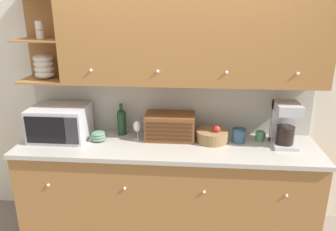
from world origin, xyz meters
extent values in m
plane|color=slate|center=(0.00, 0.00, 0.00)|extent=(24.00, 24.00, 0.00)
cube|color=silver|center=(0.00, 0.03, 1.30)|extent=(5.11, 0.06, 2.60)
cube|color=#A36B38|center=(0.00, -0.32, 0.44)|extent=(2.71, 0.64, 0.87)
cube|color=#B7B2A8|center=(0.00, -0.34, 0.89)|extent=(2.73, 0.67, 0.04)
sphere|color=white|center=(-1.02, -0.65, 0.63)|extent=(0.03, 0.03, 0.03)
sphere|color=white|center=(-0.34, -0.65, 0.63)|extent=(0.03, 0.03, 0.03)
sphere|color=white|center=(0.34, -0.65, 0.63)|extent=(0.03, 0.03, 0.03)
sphere|color=white|center=(1.02, -0.65, 0.63)|extent=(0.03, 0.03, 0.03)
cube|color=#B7B2A8|center=(0.00, -0.01, 1.18)|extent=(2.71, 0.01, 0.54)
cube|color=#A36B38|center=(0.21, -0.18, 1.84)|extent=(2.29, 0.36, 0.78)
cube|color=#A36B38|center=(-1.14, -0.01, 1.84)|extent=(0.42, 0.02, 0.78)
cube|color=#A36B38|center=(-1.14, -0.18, 1.46)|extent=(0.42, 0.36, 0.02)
cube|color=#A36B38|center=(-1.14, -0.18, 1.82)|extent=(0.42, 0.36, 0.02)
sphere|color=white|center=(-0.65, -0.36, 1.59)|extent=(0.03, 0.03, 0.03)
sphere|color=white|center=(-0.08, -0.36, 1.59)|extent=(0.03, 0.03, 0.03)
sphere|color=white|center=(0.50, -0.36, 1.59)|extent=(0.03, 0.03, 0.03)
sphere|color=white|center=(1.07, -0.36, 1.59)|extent=(0.03, 0.03, 0.03)
ellipsoid|color=silver|center=(-1.14, -0.18, 1.51)|extent=(0.18, 0.18, 0.08)
ellipsoid|color=silver|center=(-1.14, -0.18, 1.56)|extent=(0.18, 0.18, 0.08)
ellipsoid|color=silver|center=(-1.14, -0.18, 1.61)|extent=(0.18, 0.18, 0.08)
ellipsoid|color=silver|center=(-1.14, -0.18, 1.66)|extent=(0.18, 0.18, 0.08)
cylinder|color=silver|center=(-1.14, -0.18, 1.87)|extent=(0.07, 0.07, 0.08)
cylinder|color=silver|center=(-1.14, -0.18, 1.95)|extent=(0.07, 0.07, 0.08)
cube|color=silver|center=(-1.01, -0.26, 1.07)|extent=(0.51, 0.40, 0.31)
cube|color=black|center=(-1.07, -0.47, 1.07)|extent=(0.36, 0.01, 0.25)
cube|color=#2D2D33|center=(-0.83, -0.47, 1.07)|extent=(0.11, 0.01, 0.25)
ellipsoid|color=slate|center=(-0.65, -0.30, 0.93)|extent=(0.14, 0.14, 0.04)
ellipsoid|color=slate|center=(-0.65, -0.30, 0.96)|extent=(0.13, 0.13, 0.04)
ellipsoid|color=slate|center=(-0.65, -0.30, 0.98)|extent=(0.13, 0.13, 0.05)
cylinder|color=#19381E|center=(-0.46, -0.12, 1.02)|extent=(0.08, 0.08, 0.21)
sphere|color=#19381E|center=(-0.46, -0.12, 1.12)|extent=(0.08, 0.08, 0.08)
cylinder|color=#19381E|center=(-0.46, -0.12, 1.19)|extent=(0.03, 0.03, 0.07)
cylinder|color=silver|center=(-0.29, -0.24, 0.91)|extent=(0.07, 0.07, 0.01)
cylinder|color=silver|center=(-0.29, -0.24, 0.95)|extent=(0.01, 0.01, 0.07)
ellipsoid|color=silver|center=(-0.29, -0.24, 1.04)|extent=(0.07, 0.07, 0.11)
cube|color=brown|center=(0.02, -0.18, 1.03)|extent=(0.46, 0.27, 0.24)
cube|color=#432713|center=(0.02, -0.32, 0.96)|extent=(0.42, 0.01, 0.02)
cube|color=#432713|center=(0.02, -0.32, 0.99)|extent=(0.42, 0.01, 0.02)
cube|color=#432713|center=(0.02, -0.32, 1.03)|extent=(0.42, 0.01, 0.02)
cube|color=#432713|center=(0.02, -0.32, 1.07)|extent=(0.42, 0.01, 0.02)
cube|color=#432713|center=(0.02, -0.32, 1.11)|extent=(0.42, 0.01, 0.02)
cylinder|color=#937047|center=(0.41, -0.23, 0.97)|extent=(0.29, 0.29, 0.11)
sphere|color=red|center=(0.45, -0.25, 1.04)|extent=(0.08, 0.08, 0.08)
cylinder|color=#33567A|center=(0.66, -0.22, 0.97)|extent=(0.12, 0.12, 0.12)
cylinder|color=navy|center=(0.66, -0.22, 1.04)|extent=(0.13, 0.13, 0.01)
cylinder|color=#4C845B|center=(0.85, -0.17, 0.96)|extent=(0.08, 0.08, 0.09)
torus|color=#4C845B|center=(0.90, -0.17, 0.96)|extent=(0.01, 0.06, 0.06)
cube|color=#B7B7BC|center=(1.05, -0.27, 0.93)|extent=(0.21, 0.27, 0.03)
cylinder|color=black|center=(1.05, -0.29, 1.02)|extent=(0.16, 0.16, 0.16)
cube|color=#B7B7BC|center=(1.05, -0.16, 1.11)|extent=(0.21, 0.06, 0.40)
cube|color=#B7B7BC|center=(1.05, -0.27, 1.27)|extent=(0.21, 0.27, 0.09)
camera|label=1|loc=(0.23, -3.06, 2.12)|focal=35.00mm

